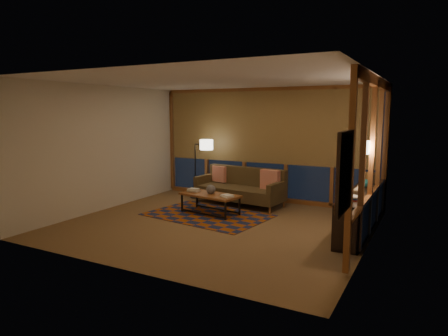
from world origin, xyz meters
The scene contains 21 objects.
floor centered at (0.00, 0.00, 0.00)m, with size 5.50×5.00×0.01m, color olive.
ceiling centered at (0.00, 0.00, 2.70)m, with size 5.50×5.00×0.01m, color white.
walls centered at (0.00, 0.00, 1.35)m, with size 5.51×5.01×2.70m.
window_wall_back centered at (0.00, 2.43, 1.35)m, with size 5.30×0.16×2.60m, color #9D4F24, non-canonical shape.
window_wall_right centered at (2.68, 0.60, 1.35)m, with size 0.16×3.70×2.60m, color #9D4F24, non-canonical shape.
wall_art centered at (2.71, -1.85, 1.45)m, with size 0.06×0.74×0.94m, color red, non-canonical shape.
wall_sconce centered at (2.62, 0.45, 1.55)m, with size 0.12×0.18×0.22m, color white, non-canonical shape.
sofa centered at (-0.33, 1.71, 0.42)m, with size 2.04×0.82×0.83m, color brown, non-canonical shape.
pillow_left centered at (-1.01, 2.01, 0.61)m, with size 0.38×0.13×0.38m, color red, non-canonical shape.
pillow_right centered at (0.40, 1.77, 0.64)m, with size 0.44×0.15×0.44m, color red, non-canonical shape.
area_rug centered at (-0.48, 0.52, 0.01)m, with size 2.43×1.62×0.01m, color #95420D.
coffee_table centered at (-0.50, 0.67, 0.21)m, with size 1.27×0.58×0.42m, color #9D4F24, non-canonical shape.
book_stack_a centered at (-0.94, 0.71, 0.46)m, with size 0.26×0.21×0.08m, color silver, non-canonical shape.
book_stack_b centered at (-0.05, 0.57, 0.45)m, with size 0.27×0.21×0.05m, color silver, non-canonical shape.
ceramic_pot centered at (-0.50, 0.69, 0.52)m, with size 0.20×0.20×0.20m, color #2B2B34.
floor_lamp centered at (-1.63, 1.89, 0.74)m, with size 0.49×0.32×1.48m, color black, non-canonical shape.
bookshelf centered at (2.49, 1.00, 0.36)m, with size 0.40×2.91×0.73m, color black, non-canonical shape.
basket centered at (2.47, 1.94, 0.82)m, with size 0.25×0.25×0.19m, color olive.
teal_bowl centered at (2.49, 1.26, 0.81)m, with size 0.16×0.16×0.16m, color #1D6E6D.
vase centered at (2.49, 0.54, 0.81)m, with size 0.16×0.16×0.17m, color tan.
shelf_book_stack centered at (2.49, 0.05, 0.76)m, with size 0.15×0.22×0.06m, color silver, non-canonical shape.
Camera 1 is at (3.61, -6.44, 2.13)m, focal length 32.00 mm.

